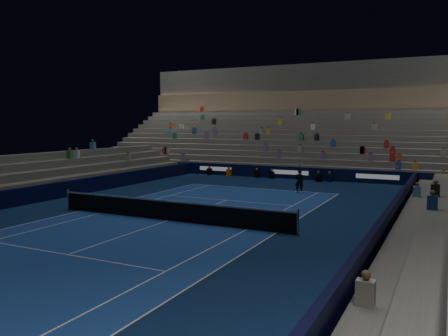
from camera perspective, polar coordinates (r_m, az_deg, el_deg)
ground at (r=22.13m, az=-6.97°, el=-6.52°), size 90.00×90.00×0.00m
court_surface at (r=22.13m, az=-6.97°, el=-6.51°), size 10.97×23.77×0.01m
sponsor_barrier_far at (r=38.67m, az=8.26°, el=-0.60°), size 44.00×0.25×1.00m
sponsor_barrier_east at (r=18.65m, az=19.01°, el=-7.50°), size 0.25×37.00×1.00m
sponsor_barrier_west at (r=28.48m, az=-23.54°, el=-3.21°), size 0.25×37.00×1.00m
grandstand_main at (r=47.49m, az=11.86°, el=3.96°), size 44.00×15.20×11.20m
tennis_net at (r=22.03m, az=-6.98°, el=-5.24°), size 12.90×0.10×1.10m
tennis_player at (r=30.85m, az=9.36°, el=-1.63°), size 0.67×0.56×1.58m
broadcast_camera at (r=37.15m, az=11.75°, el=-1.17°), size 0.67×1.03×0.65m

